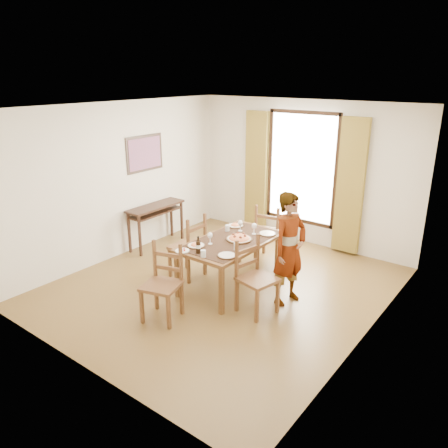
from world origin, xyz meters
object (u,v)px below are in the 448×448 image
Objects in this scene: console_table at (156,211)px; pasta_platter at (239,237)px; dining_table at (232,244)px; man at (289,249)px.

pasta_platter reaches higher than console_table.
pasta_platter reaches higher than dining_table.
pasta_platter is (2.21, -0.41, 0.12)m from console_table.
man is (0.93, 0.09, 0.12)m from dining_table.
console_table reaches higher than dining_table.
console_table is 3.08m from man.
console_table is 0.71× the size of dining_table.
dining_table is at bearing -144.17° from pasta_platter.
pasta_platter is at bearing -10.44° from console_table.
pasta_platter is at bearing 35.83° from dining_table.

